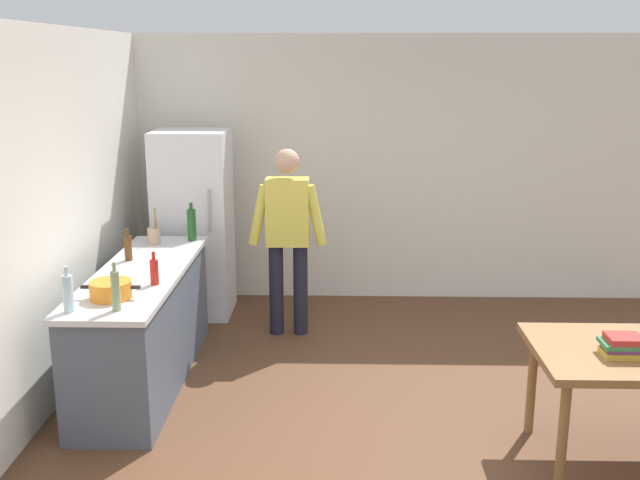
% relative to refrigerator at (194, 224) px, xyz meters
% --- Properties ---
extents(ground_plane, '(14.00, 14.00, 0.00)m').
position_rel_refrigerator_xyz_m(ground_plane, '(1.90, -2.40, -0.90)').
color(ground_plane, brown).
extents(wall_back, '(6.40, 0.12, 2.70)m').
position_rel_refrigerator_xyz_m(wall_back, '(1.90, 0.60, 0.45)').
color(wall_back, silver).
rests_on(wall_back, ground_plane).
extents(wall_left, '(0.12, 5.60, 2.70)m').
position_rel_refrigerator_xyz_m(wall_left, '(-0.70, -2.20, 0.45)').
color(wall_left, silver).
rests_on(wall_left, ground_plane).
extents(kitchen_counter, '(0.64, 2.20, 0.90)m').
position_rel_refrigerator_xyz_m(kitchen_counter, '(-0.10, -1.60, -0.45)').
color(kitchen_counter, '#4C5666').
rests_on(kitchen_counter, ground_plane).
extents(refrigerator, '(0.70, 0.67, 1.80)m').
position_rel_refrigerator_xyz_m(refrigerator, '(0.00, 0.00, 0.00)').
color(refrigerator, white).
rests_on(refrigerator, ground_plane).
extents(person, '(0.70, 0.22, 1.70)m').
position_rel_refrigerator_xyz_m(person, '(0.95, -0.55, 0.08)').
color(person, '#1E1E2D').
rests_on(person, ground_plane).
extents(cooking_pot, '(0.40, 0.28, 0.12)m').
position_rel_refrigerator_xyz_m(cooking_pot, '(-0.12, -2.26, 0.06)').
color(cooking_pot, orange).
rests_on(cooking_pot, kitchen_counter).
extents(utensil_jar, '(0.11, 0.11, 0.32)m').
position_rel_refrigerator_xyz_m(utensil_jar, '(-0.19, -0.78, 0.08)').
color(utensil_jar, tan).
rests_on(utensil_jar, kitchen_counter).
extents(bottle_sauce_red, '(0.06, 0.06, 0.24)m').
position_rel_refrigerator_xyz_m(bottle_sauce_red, '(0.09, -1.94, 0.10)').
color(bottle_sauce_red, '#B22319').
rests_on(bottle_sauce_red, kitchen_counter).
extents(bottle_water_clear, '(0.07, 0.07, 0.30)m').
position_rel_refrigerator_xyz_m(bottle_water_clear, '(-0.31, -2.53, 0.13)').
color(bottle_water_clear, silver).
rests_on(bottle_water_clear, kitchen_counter).
extents(bottle_beer_brown, '(0.06, 0.06, 0.26)m').
position_rel_refrigerator_xyz_m(bottle_beer_brown, '(-0.27, -1.31, 0.11)').
color(bottle_beer_brown, '#5B3314').
rests_on(bottle_beer_brown, kitchen_counter).
extents(bottle_vinegar_tall, '(0.06, 0.06, 0.32)m').
position_rel_refrigerator_xyz_m(bottle_vinegar_tall, '(-0.01, -2.50, 0.14)').
color(bottle_vinegar_tall, gray).
rests_on(bottle_vinegar_tall, kitchen_counter).
extents(bottle_wine_green, '(0.08, 0.08, 0.34)m').
position_rel_refrigerator_xyz_m(bottle_wine_green, '(0.11, -0.66, 0.15)').
color(bottle_wine_green, '#1E5123').
rests_on(bottle_wine_green, kitchen_counter).
extents(book_stack, '(0.25, 0.19, 0.13)m').
position_rel_refrigerator_xyz_m(book_stack, '(3.09, -2.80, -0.09)').
color(book_stack, gold).
rests_on(book_stack, dining_table).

